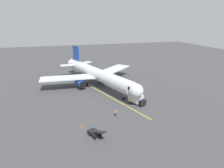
# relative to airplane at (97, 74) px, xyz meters

# --- Properties ---
(ground_plane) EXTENTS (220.00, 220.00, 0.00)m
(ground_plane) POSITION_rel_airplane_xyz_m (1.81, -0.91, -4.00)
(ground_plane) COLOR #424244
(apron_lead_in_line) EXTENTS (13.20, 37.92, 0.01)m
(apron_lead_in_line) POSITION_rel_airplane_xyz_m (-0.09, 6.27, -4.00)
(apron_lead_in_line) COLOR yellow
(apron_lead_in_line) RESTS_ON ground
(airplane) EXTENTS (32.93, 39.17, 11.50)m
(airplane) POSITION_rel_airplane_xyz_m (0.00, 0.00, 0.00)
(airplane) COLOR silver
(airplane) RESTS_ON ground
(ground_crew_marshaller) EXTENTS (0.45, 0.47, 1.71)m
(ground_crew_marshaller) POSITION_rel_airplane_xyz_m (0.42, 21.40, -3.12)
(ground_crew_marshaller) COLOR #23232D
(ground_crew_marshaller) RESTS_ON ground
(ground_crew_wing_walker) EXTENTS (0.37, 0.46, 1.71)m
(ground_crew_wing_walker) POSITION_rel_airplane_xyz_m (-5.03, 16.33, -3.12)
(ground_crew_wing_walker) COLOR #23232D
(ground_crew_wing_walker) RESTS_ON ground
(ground_crew_loader) EXTENTS (0.43, 0.47, 1.71)m
(ground_crew_loader) POSITION_rel_airplane_xyz_m (-11.39, 10.36, -3.12)
(ground_crew_loader) COLOR #23232D
(ground_crew_loader) RESTS_ON ground
(box_truck_near_nose) EXTENTS (3.62, 5.00, 2.62)m
(box_truck_near_nose) POSITION_rel_airplane_xyz_m (-6.88, 16.48, -2.62)
(box_truck_near_nose) COLOR black
(box_truck_near_nose) RESTS_ON ground
(belt_loader_portside) EXTENTS (3.05, 4.65, 2.32)m
(belt_loader_portside) POSITION_rel_airplane_xyz_m (6.54, 27.62, -3.29)
(belt_loader_portside) COLOR black
(belt_loader_portside) RESTS_ON ground
(tug_starboard_side) EXTENTS (2.53, 2.75, 1.50)m
(tug_starboard_side) POSITION_rel_airplane_xyz_m (-7.61, -13.28, -3.30)
(tug_starboard_side) COLOR white
(tug_starboard_side) RESTS_ON ground
(safety_cone_nose_left) EXTENTS (0.32, 0.32, 0.55)m
(safety_cone_nose_left) POSITION_rel_airplane_xyz_m (8.61, 23.88, -3.73)
(safety_cone_nose_left) COLOR #F2590F
(safety_cone_nose_left) RESTS_ON ground
(safety_cone_nose_right) EXTENTS (0.32, 0.32, 0.55)m
(safety_cone_nose_right) POSITION_rel_airplane_xyz_m (-16.51, 4.75, -3.73)
(safety_cone_nose_right) COLOR #F2590F
(safety_cone_nose_right) RESTS_ON ground
(safety_cone_wing_port) EXTENTS (0.32, 0.32, 0.55)m
(safety_cone_wing_port) POSITION_rel_airplane_xyz_m (4.27, 13.79, -3.73)
(safety_cone_wing_port) COLOR #F2590F
(safety_cone_wing_port) RESTS_ON ground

